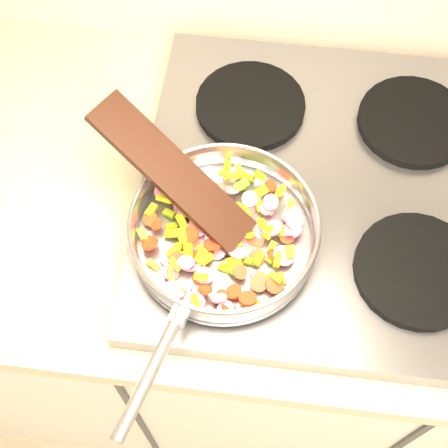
# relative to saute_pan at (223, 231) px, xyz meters

# --- Properties ---
(cooktop) EXTENTS (0.60, 0.60, 0.04)m
(cooktop) POSITION_rel_saute_pan_xyz_m (0.15, 0.13, -0.07)
(cooktop) COLOR #939399
(cooktop) RESTS_ON counter_top
(grate_fl) EXTENTS (0.19, 0.19, 0.02)m
(grate_fl) POSITION_rel_saute_pan_xyz_m (0.01, -0.01, -0.04)
(grate_fl) COLOR black
(grate_fl) RESTS_ON cooktop
(grate_fr) EXTENTS (0.19, 0.19, 0.02)m
(grate_fr) POSITION_rel_saute_pan_xyz_m (0.29, -0.01, -0.04)
(grate_fr) COLOR black
(grate_fr) RESTS_ON cooktop
(grate_bl) EXTENTS (0.19, 0.19, 0.02)m
(grate_bl) POSITION_rel_saute_pan_xyz_m (0.01, 0.27, -0.04)
(grate_bl) COLOR black
(grate_bl) RESTS_ON cooktop
(grate_br) EXTENTS (0.19, 0.19, 0.02)m
(grate_br) POSITION_rel_saute_pan_xyz_m (0.29, 0.27, -0.04)
(grate_br) COLOR black
(grate_br) RESTS_ON cooktop
(saute_pan) EXTENTS (0.32, 0.48, 0.06)m
(saute_pan) POSITION_rel_saute_pan_xyz_m (0.00, 0.00, 0.00)
(saute_pan) COLOR #9E9EA5
(saute_pan) RESTS_ON grate_fl
(vegetable_heap) EXTENTS (0.25, 0.27, 0.05)m
(vegetable_heap) POSITION_rel_saute_pan_xyz_m (-0.00, -0.01, -0.01)
(vegetable_heap) COLOR #7CA112
(vegetable_heap) RESTS_ON saute_pan
(wooden_spatula) EXTENTS (0.27, 0.20, 0.12)m
(wooden_spatula) POSITION_rel_saute_pan_xyz_m (-0.08, 0.06, 0.05)
(wooden_spatula) COLOR black
(wooden_spatula) RESTS_ON saute_pan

